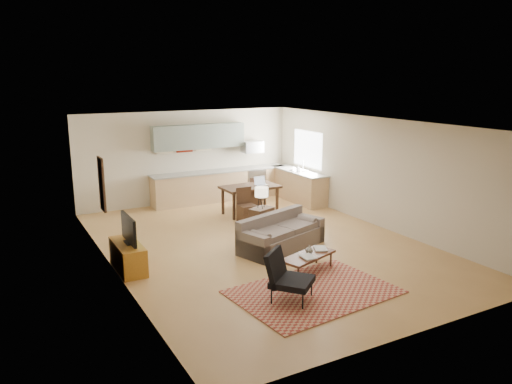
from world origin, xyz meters
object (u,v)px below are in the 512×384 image
sofa (282,232)px  dining_table (250,200)px  tv_credenza (128,257)px  armchair (292,277)px  console_table (261,221)px  coffee_table (308,264)px

sofa → dining_table: size_ratio=1.39×
sofa → tv_credenza: (-3.26, 0.37, -0.10)m
sofa → tv_credenza: 3.28m
armchair → console_table: bearing=28.9°
tv_credenza → console_table: bearing=12.0°
tv_credenza → armchair: bearing=-52.6°
tv_credenza → console_table: console_table is taller
console_table → dining_table: (0.61, 1.73, 0.07)m
coffee_table → tv_credenza: 3.48m
coffee_table → console_table: (0.38, 2.49, 0.14)m
sofa → coffee_table: (-0.28, -1.41, -0.19)m
sofa → armchair: size_ratio=2.49×
sofa → console_table: size_ratio=3.29×
tv_credenza → coffee_table: bearing=-30.8°
dining_table → tv_credenza: bearing=-149.7°
sofa → dining_table: 2.90m
coffee_table → armchair: bearing=-155.1°
sofa → coffee_table: bearing=-119.2°
console_table → armchair: bearing=-132.8°
tv_credenza → dining_table: 4.66m
sofa → armchair: (-1.21, -2.30, 0.06)m
coffee_table → dining_table: size_ratio=0.78×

